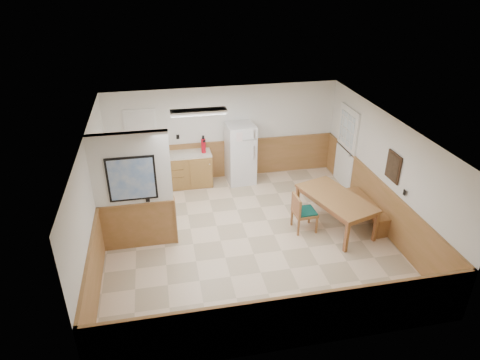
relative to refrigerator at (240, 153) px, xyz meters
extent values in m
plane|color=beige|center=(-0.37, -2.63, -0.80)|extent=(6.00, 6.00, 0.00)
cube|color=white|center=(-0.37, -2.63, 1.70)|extent=(6.00, 6.00, 0.02)
cube|color=silver|center=(-0.37, 0.37, 0.45)|extent=(6.00, 0.02, 2.50)
cube|color=silver|center=(2.63, -2.63, 0.45)|extent=(0.02, 6.00, 2.50)
cube|color=silver|center=(-3.37, -2.63, 0.45)|extent=(0.02, 6.00, 2.50)
cube|color=#9D693E|center=(-0.37, 0.35, -0.30)|extent=(6.00, 0.04, 1.00)
cube|color=#9D693E|center=(2.61, -2.63, -0.30)|extent=(0.04, 6.00, 1.00)
cube|color=#9D693E|center=(-3.35, -2.63, -0.30)|extent=(0.04, 6.00, 1.00)
cube|color=silver|center=(-2.62, -2.43, 0.95)|extent=(1.50, 0.15, 1.50)
cube|color=#9D693E|center=(-2.62, -2.43, -0.30)|extent=(1.50, 0.17, 1.00)
cube|color=black|center=(-2.62, -2.52, 0.80)|extent=(0.92, 0.03, 0.92)
cube|color=silver|center=(-2.62, -2.54, 0.80)|extent=(0.84, 0.01, 0.84)
cube|color=olive|center=(-1.47, 0.05, -0.37)|extent=(1.40, 0.60, 0.86)
cube|color=olive|center=(-2.94, 0.05, -0.37)|extent=(0.06, 0.60, 0.86)
cube|color=olive|center=(-2.20, 0.05, -0.37)|extent=(0.06, 0.60, 0.86)
cube|color=beige|center=(-1.87, 0.05, 0.08)|extent=(2.20, 0.60, 0.04)
cube|color=beige|center=(-1.87, 0.35, 0.15)|extent=(2.20, 0.02, 0.10)
cube|color=white|center=(2.60, -0.73, 0.23)|extent=(0.05, 1.02, 2.15)
cube|color=white|center=(2.59, -0.73, 0.23)|extent=(0.04, 0.90, 2.05)
cube|color=silver|center=(2.56, -0.73, 0.75)|extent=(0.02, 0.76, 0.80)
cube|color=white|center=(-2.47, 0.35, 0.75)|extent=(0.80, 0.03, 1.00)
cube|color=white|center=(-2.47, 0.34, 0.75)|extent=(0.70, 0.01, 0.90)
cube|color=black|center=(2.60, -2.93, 0.75)|extent=(0.03, 0.50, 0.60)
cube|color=black|center=(2.58, -2.93, 0.75)|extent=(0.01, 0.42, 0.52)
cube|color=white|center=(-1.17, -1.33, 1.65)|extent=(1.20, 0.30, 0.08)
cube|color=white|center=(-1.17, -1.33, 1.61)|extent=(1.15, 0.25, 0.01)
cube|color=white|center=(0.00, 0.00, 0.00)|extent=(0.75, 0.75, 1.60)
cube|color=silver|center=(0.28, -0.36, 0.66)|extent=(0.03, 0.02, 0.21)
cube|color=silver|center=(0.28, -0.36, 0.16)|extent=(0.03, 0.02, 0.38)
cube|color=olive|center=(1.60, -2.56, -0.07)|extent=(1.41, 2.01, 0.05)
cube|color=olive|center=(1.60, -2.56, -0.15)|extent=(1.29, 1.88, 0.10)
cube|color=olive|center=(1.48, -3.49, -0.45)|extent=(0.09, 0.09, 0.70)
cube|color=olive|center=(0.97, -1.87, -0.45)|extent=(0.09, 0.09, 0.70)
cube|color=olive|center=(2.23, -3.25, -0.45)|extent=(0.09, 0.09, 0.70)
cube|color=olive|center=(1.72, -1.63, -0.45)|extent=(0.09, 0.09, 0.70)
cube|color=olive|center=(2.43, -2.47, -0.37)|extent=(0.43, 1.54, 0.05)
cube|color=olive|center=(2.43, -3.18, -0.60)|extent=(0.32, 0.08, 0.40)
cube|color=olive|center=(2.43, -1.76, -0.60)|extent=(0.32, 0.08, 0.40)
cube|color=olive|center=(0.91, -2.54, -0.38)|extent=(0.49, 0.49, 0.06)
cube|color=#0E4939|center=(0.91, -2.54, -0.33)|extent=(0.45, 0.45, 0.03)
cube|color=olive|center=(0.70, -2.55, -0.15)|extent=(0.07, 0.48, 0.40)
cube|color=#0E4939|center=(0.50, -2.56, -0.15)|extent=(0.04, 0.42, 0.34)
cube|color=olive|center=(0.71, -2.76, -0.60)|extent=(0.04, 0.04, 0.39)
cube|color=olive|center=(0.70, -2.34, -0.60)|extent=(0.04, 0.04, 0.39)
cube|color=olive|center=(1.13, -2.74, -0.60)|extent=(0.04, 0.04, 0.39)
cube|color=olive|center=(1.11, -2.33, -0.60)|extent=(0.04, 0.04, 0.39)
cylinder|color=#B9091A|center=(-0.96, 0.02, 0.29)|extent=(0.14, 0.14, 0.38)
cylinder|color=black|center=(-0.96, 0.02, 0.52)|extent=(0.06, 0.06, 0.08)
cylinder|color=#188636|center=(-2.70, 0.08, 0.21)|extent=(0.07, 0.07, 0.21)
camera|label=1|loc=(-2.03, -10.01, 4.54)|focal=32.00mm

